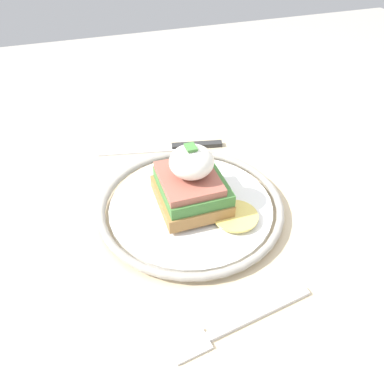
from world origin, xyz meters
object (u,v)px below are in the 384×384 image
fork (237,324)px  knife (171,147)px  plate (192,208)px  sandwich (193,185)px

fork → knife: size_ratio=0.79×
plate → fork: 0.16m
plate → fork: (-0.16, 0.01, -0.01)m
plate → knife: 0.15m
fork → knife: 0.32m
plate → fork: size_ratio=1.54×
sandwich → fork: (-0.16, 0.01, -0.04)m
sandwich → knife: sandwich is taller
sandwich → knife: 0.16m
sandwich → fork: bearing=176.5°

